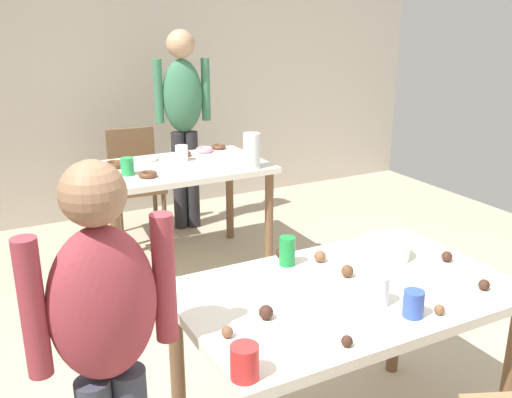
# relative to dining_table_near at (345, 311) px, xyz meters

# --- Properties ---
(wall_back) EXTENTS (6.40, 0.10, 2.60)m
(wall_back) POSITION_rel_dining_table_near_xyz_m (-0.05, 3.42, 0.65)
(wall_back) COLOR #BCB2A3
(wall_back) RESTS_ON ground_plane
(dining_table_near) EXTENTS (1.27, 0.78, 0.75)m
(dining_table_near) POSITION_rel_dining_table_near_xyz_m (0.00, 0.00, 0.00)
(dining_table_near) COLOR silver
(dining_table_near) RESTS_ON ground_plane
(dining_table_far) EXTENTS (1.19, 0.77, 0.75)m
(dining_table_far) POSITION_rel_dining_table_near_xyz_m (0.08, 2.03, -0.00)
(dining_table_far) COLOR silver
(dining_table_far) RESTS_ON ground_plane
(chair_far_table) EXTENTS (0.44, 0.44, 0.87)m
(chair_far_table) POSITION_rel_dining_table_near_xyz_m (-0.03, 2.77, -0.16)
(chair_far_table) COLOR brown
(chair_far_table) RESTS_ON ground_plane
(person_girl_near) EXTENTS (0.45, 0.21, 1.37)m
(person_girl_near) POSITION_rel_dining_table_near_xyz_m (-0.91, -0.04, 0.15)
(person_girl_near) COLOR #383D4C
(person_girl_near) RESTS_ON ground_plane
(person_adult_far) EXTENTS (0.46, 0.25, 1.63)m
(person_adult_far) POSITION_rel_dining_table_near_xyz_m (0.40, 2.75, 0.33)
(person_adult_far) COLOR #28282D
(person_adult_far) RESTS_ON ground_plane
(mixing_bowl) EXTENTS (0.21, 0.21, 0.08)m
(mixing_bowl) POSITION_rel_dining_table_near_xyz_m (0.31, 0.16, 0.14)
(mixing_bowl) COLOR white
(mixing_bowl) RESTS_ON dining_table_near
(soda_can) EXTENTS (0.07, 0.07, 0.12)m
(soda_can) POSITION_rel_dining_table_near_xyz_m (-0.09, 0.29, 0.16)
(soda_can) COLOR #198438
(soda_can) RESTS_ON dining_table_near
(fork_near) EXTENTS (0.17, 0.02, 0.01)m
(fork_near) POSITION_rel_dining_table_near_xyz_m (-0.31, 0.09, 0.10)
(fork_near) COLOR silver
(fork_near) RESTS_ON dining_table_near
(cup_near_0) EXTENTS (0.07, 0.07, 0.09)m
(cup_near_0) POSITION_rel_dining_table_near_xyz_m (0.07, -0.28, 0.14)
(cup_near_0) COLOR #3351B2
(cup_near_0) RESTS_ON dining_table_near
(cup_near_1) EXTENTS (0.08, 0.08, 0.11)m
(cup_near_1) POSITION_rel_dining_table_near_xyz_m (0.02, -0.15, 0.15)
(cup_near_1) COLOR white
(cup_near_1) RESTS_ON dining_table_near
(cup_near_2) EXTENTS (0.08, 0.08, 0.10)m
(cup_near_2) POSITION_rel_dining_table_near_xyz_m (-0.59, -0.32, 0.15)
(cup_near_2) COLOR red
(cup_near_2) RESTS_ON dining_table_near
(cake_ball_0) EXTENTS (0.04, 0.04, 0.04)m
(cake_ball_0) POSITION_rel_dining_table_near_xyz_m (0.16, -0.31, 0.12)
(cake_ball_0) COLOR brown
(cake_ball_0) RESTS_ON dining_table_near
(cake_ball_1) EXTENTS (0.04, 0.04, 0.04)m
(cake_ball_1) POSITION_rel_dining_table_near_xyz_m (-0.24, -0.32, 0.12)
(cake_ball_1) COLOR #3D2319
(cake_ball_1) RESTS_ON dining_table_near
(cake_ball_2) EXTENTS (0.05, 0.05, 0.05)m
(cake_ball_2) POSITION_rel_dining_table_near_xyz_m (0.04, 0.25, 0.12)
(cake_ball_2) COLOR brown
(cake_ball_2) RESTS_ON dining_table_near
(cake_ball_3) EXTENTS (0.04, 0.04, 0.04)m
(cake_ball_3) POSITION_rel_dining_table_near_xyz_m (0.45, -0.25, 0.12)
(cake_ball_3) COLOR #3D2319
(cake_ball_3) RESTS_ON dining_table_near
(cake_ball_4) EXTENTS (0.05, 0.05, 0.05)m
(cake_ball_4) POSITION_rel_dining_table_near_xyz_m (0.06, 0.08, 0.12)
(cake_ball_4) COLOR brown
(cake_ball_4) RESTS_ON dining_table_near
(cake_ball_5) EXTENTS (0.04, 0.04, 0.04)m
(cake_ball_5) POSITION_rel_dining_table_near_xyz_m (-0.55, -0.10, 0.12)
(cake_ball_5) COLOR brown
(cake_ball_5) RESTS_ON dining_table_near
(cake_ball_7) EXTENTS (0.05, 0.05, 0.05)m
(cake_ball_7) POSITION_rel_dining_table_near_xyz_m (-0.38, -0.06, 0.12)
(cake_ball_7) COLOR #3D2319
(cake_ball_7) RESTS_ON dining_table_near
(cake_ball_8) EXTENTS (0.05, 0.05, 0.05)m
(cake_ball_8) POSITION_rel_dining_table_near_xyz_m (-0.08, 0.35, 0.12)
(cake_ball_8) COLOR #3D2319
(cake_ball_8) RESTS_ON dining_table_near
(cake_ball_9) EXTENTS (0.05, 0.05, 0.05)m
(cake_ball_9) POSITION_rel_dining_table_near_xyz_m (0.52, 0.00, 0.12)
(cake_ball_9) COLOR #3D2319
(cake_ball_9) RESTS_ON dining_table_near
(pitcher_far) EXTENTS (0.11, 0.11, 0.24)m
(pitcher_far) POSITION_rel_dining_table_near_xyz_m (0.49, 1.72, 0.22)
(pitcher_far) COLOR white
(pitcher_far) RESTS_ON dining_table_far
(cup_far_0) EXTENTS (0.08, 0.08, 0.11)m
(cup_far_0) POSITION_rel_dining_table_near_xyz_m (-0.30, 1.94, 0.15)
(cup_far_0) COLOR green
(cup_far_0) RESTS_ON dining_table_far
(cup_far_1) EXTENTS (0.09, 0.09, 0.11)m
(cup_far_1) POSITION_rel_dining_table_near_xyz_m (0.14, 2.13, 0.15)
(cup_far_1) COLOR white
(cup_far_1) RESTS_ON dining_table_far
(donut_far_0) EXTENTS (0.10, 0.10, 0.03)m
(donut_far_0) POSITION_rel_dining_table_near_xyz_m (-0.06, 2.24, 0.11)
(donut_far_0) COLOR white
(donut_far_0) RESTS_ON dining_table_far
(donut_far_1) EXTENTS (0.13, 0.13, 0.04)m
(donut_far_1) POSITION_rel_dining_table_near_xyz_m (0.39, 2.30, 0.12)
(donut_far_1) COLOR pink
(donut_far_1) RESTS_ON dining_table_far
(donut_far_2) EXTENTS (0.11, 0.11, 0.03)m
(donut_far_2) POSITION_rel_dining_table_near_xyz_m (0.52, 2.35, 0.11)
(donut_far_2) COLOR brown
(donut_far_2) RESTS_ON dining_table_far
(donut_far_3) EXTENTS (0.12, 0.12, 0.03)m
(donut_far_3) POSITION_rel_dining_table_near_xyz_m (0.20, 2.26, 0.11)
(donut_far_3) COLOR brown
(donut_far_3) RESTS_ON dining_table_far
(donut_far_4) EXTENTS (0.12, 0.12, 0.04)m
(donut_far_4) POSITION_rel_dining_table_near_xyz_m (-0.20, 1.83, 0.11)
(donut_far_4) COLOR brown
(donut_far_4) RESTS_ON dining_table_far
(donut_far_5) EXTENTS (0.14, 0.14, 0.04)m
(donut_far_5) POSITION_rel_dining_table_near_xyz_m (-0.32, 2.17, 0.12)
(donut_far_5) COLOR brown
(donut_far_5) RESTS_ON dining_table_far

